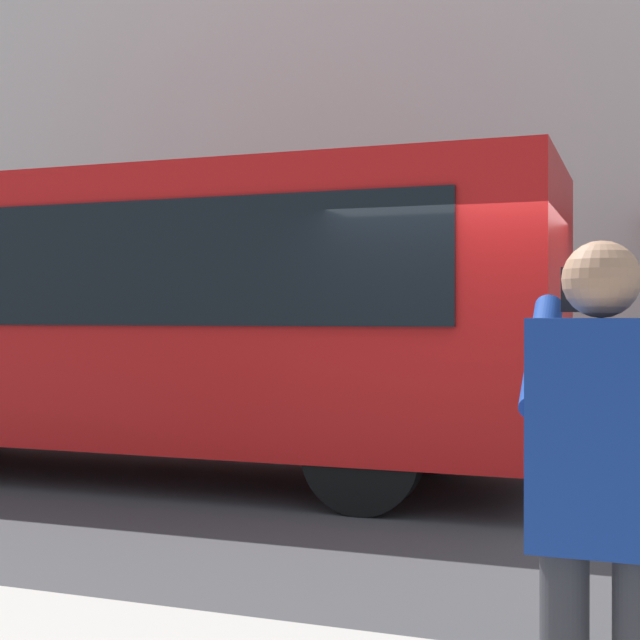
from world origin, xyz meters
name	(u,v)px	position (x,y,z in m)	size (l,w,h in m)	color
ground_plane	(492,511)	(0.00, 0.00, 0.00)	(60.00, 60.00, 0.00)	#38383A
building_facade_far	(564,34)	(-0.02, -6.80, 5.99)	(28.00, 1.55, 12.00)	beige
red_bus	(119,311)	(4.01, -0.63, 1.68)	(9.05, 2.54, 3.08)	red
pedestrian_photographer	(602,490)	(-1.08, 4.88, 1.14)	(0.53, 0.52, 1.70)	#2D2D33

